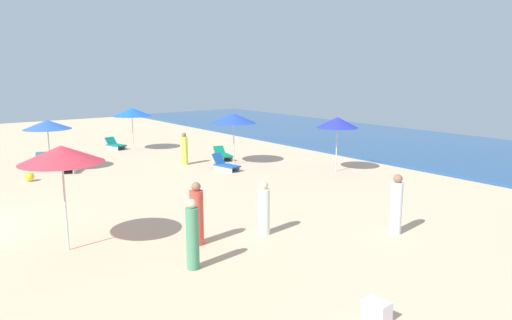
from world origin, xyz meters
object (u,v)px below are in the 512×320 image
at_px(umbrella_2, 234,118).
at_px(umbrella_4, 132,112).
at_px(cooler_box_0, 377,310).
at_px(beachgoer_3, 193,236).
at_px(lounge_chair_2_0, 223,155).
at_px(beachgoer_1, 396,206).
at_px(umbrella_3, 61,154).
at_px(beachgoer_0, 264,210).
at_px(beach_ball_1, 29,177).
at_px(lounge_chair_2_1, 225,165).
at_px(beachgoer_2, 197,216).
at_px(lounge_chair_0_1, 72,166).
at_px(umbrella_0, 47,125).
at_px(lounge_chair_4_0, 115,145).
at_px(lounge_chair_0_0, 41,162).
at_px(umbrella_1, 337,122).
at_px(beachgoer_4, 184,150).

relative_size(umbrella_2, umbrella_4, 1.02).
bearing_deg(cooler_box_0, beachgoer_3, -162.85).
xyz_separation_m(lounge_chair_2_0, beachgoer_1, (12.13, -2.21, 0.56)).
relative_size(umbrella_3, beachgoer_0, 1.77).
height_order(lounge_chair_2_0, beachgoer_3, beachgoer_3).
relative_size(lounge_chair_2_0, beach_ball_1, 4.14).
bearing_deg(umbrella_3, lounge_chair_2_1, 123.82).
height_order(beachgoer_0, beachgoer_2, beachgoer_2).
relative_size(lounge_chair_0_1, beachgoer_0, 0.95).
bearing_deg(beach_ball_1, umbrella_4, 126.05).
bearing_deg(beachgoer_1, umbrella_2, -102.42).
height_order(umbrella_0, beachgoer_1, umbrella_0).
height_order(lounge_chair_2_0, umbrella_4, umbrella_4).
bearing_deg(lounge_chair_4_0, beachgoer_3, -120.12).
relative_size(umbrella_0, beachgoer_2, 1.38).
bearing_deg(lounge_chair_2_0, lounge_chair_0_1, 177.46).
xyz_separation_m(lounge_chair_0_1, cooler_box_0, (16.54, 0.63, -0.07)).
bearing_deg(beachgoer_2, lounge_chair_4_0, -33.02).
height_order(umbrella_0, lounge_chair_4_0, umbrella_0).
xyz_separation_m(lounge_chair_0_0, umbrella_2, (4.75, 7.63, 1.95)).
distance_m(umbrella_1, beachgoer_4, 7.35).
bearing_deg(umbrella_0, beachgoer_2, 3.33).
relative_size(lounge_chair_0_0, beachgoer_1, 0.88).
xyz_separation_m(beachgoer_1, cooler_box_0, (2.67, -4.11, -0.62)).
relative_size(beachgoer_0, beachgoer_4, 0.97).
distance_m(lounge_chair_0_0, cooler_box_0, 18.31).
xyz_separation_m(umbrella_4, beach_ball_1, (4.68, -6.43, -1.97)).
xyz_separation_m(umbrella_0, lounge_chair_4_0, (-4.09, 4.52, -1.85)).
distance_m(lounge_chair_2_0, umbrella_4, 6.29).
xyz_separation_m(lounge_chair_0_1, beachgoer_2, (11.27, -0.05, 0.52)).
distance_m(lounge_chair_0_1, lounge_chair_2_0, 7.17).
height_order(umbrella_2, beachgoer_0, umbrella_2).
bearing_deg(umbrella_0, lounge_chair_2_0, 73.01).
height_order(lounge_chair_0_0, beachgoer_2, beachgoer_2).
relative_size(umbrella_1, umbrella_2, 1.00).
bearing_deg(lounge_chair_0_0, lounge_chair_4_0, 53.61).
height_order(lounge_chair_2_1, umbrella_3, umbrella_3).
bearing_deg(beachgoer_1, umbrella_0, -71.21).
distance_m(lounge_chair_2_0, beachgoer_4, 2.22).
bearing_deg(beach_ball_1, lounge_chair_2_1, 68.38).
bearing_deg(umbrella_0, lounge_chair_2_1, 54.33).
bearing_deg(cooler_box_0, beachgoer_2, -176.46).
bearing_deg(beachgoer_3, beachgoer_4, 167.60).
relative_size(umbrella_3, beachgoer_2, 1.61).
relative_size(umbrella_0, beachgoer_3, 1.40).
xyz_separation_m(umbrella_2, beachgoer_4, (-1.36, -1.96, -1.50)).
xyz_separation_m(lounge_chair_2_1, beachgoer_0, (7.74, -3.83, 0.46)).
distance_m(lounge_chair_0_1, cooler_box_0, 16.56).
relative_size(beachgoer_3, cooler_box_0, 3.55).
xyz_separation_m(lounge_chair_4_0, beachgoer_2, (15.97, -3.83, 0.52)).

